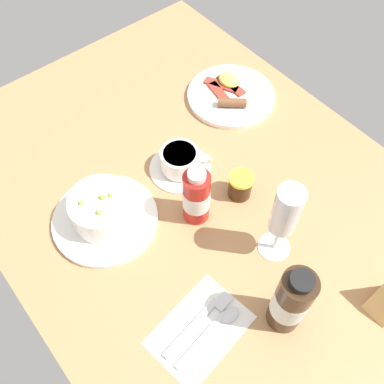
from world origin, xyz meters
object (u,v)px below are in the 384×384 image
at_px(jam_jar, 240,185).
at_px(sauce_bottle_red, 196,197).
at_px(wine_glass, 285,214).
at_px(breakfast_plate, 230,94).
at_px(porridge_bowl, 103,212).
at_px(sauce_bottle_brown, 291,301).
at_px(coffee_cup, 180,162).
at_px(cutlery_setting, 202,328).

bearing_deg(jam_jar, sauce_bottle_red, -100.32).
distance_m(wine_glass, sauce_bottle_red, 0.19).
bearing_deg(wine_glass, breakfast_plate, 149.53).
bearing_deg(jam_jar, porridge_bowl, -115.91).
bearing_deg(porridge_bowl, jam_jar, 64.09).
distance_m(sauce_bottle_brown, breakfast_plate, 0.58).
xyz_separation_m(porridge_bowl, sauce_bottle_brown, (0.38, 0.14, 0.05)).
bearing_deg(breakfast_plate, coffee_cup, -68.01).
xyz_separation_m(cutlery_setting, coffee_cup, (-0.31, 0.20, 0.02)).
distance_m(sauce_bottle_red, breakfast_plate, 0.37).
bearing_deg(breakfast_plate, sauce_bottle_red, -53.87).
distance_m(porridge_bowl, sauce_bottle_brown, 0.41).
xyz_separation_m(porridge_bowl, jam_jar, (0.13, 0.26, -0.01)).
distance_m(porridge_bowl, jam_jar, 0.29).
relative_size(porridge_bowl, coffee_cup, 1.59).
bearing_deg(breakfast_plate, jam_jar, -38.53).
xyz_separation_m(sauce_bottle_brown, breakfast_plate, (-0.48, 0.31, -0.08)).
distance_m(cutlery_setting, sauce_bottle_red, 0.25).
bearing_deg(cutlery_setting, breakfast_plate, 132.77).
xyz_separation_m(porridge_bowl, sauce_bottle_red, (0.11, 0.16, 0.03)).
bearing_deg(sauce_bottle_red, jam_jar, 79.68).
distance_m(porridge_bowl, coffee_cup, 0.21).
relative_size(porridge_bowl, wine_glass, 1.11).
bearing_deg(sauce_bottle_red, breakfast_plate, 126.13).
relative_size(cutlery_setting, sauce_bottle_brown, 1.07).
distance_m(porridge_bowl, breakfast_plate, 0.46).
xyz_separation_m(porridge_bowl, wine_glass, (0.27, 0.23, 0.10)).
xyz_separation_m(porridge_bowl, coffee_cup, (-0.01, 0.21, -0.01)).
bearing_deg(jam_jar, breakfast_plate, 141.47).
xyz_separation_m(wine_glass, jam_jar, (-0.14, 0.03, -0.10)).
bearing_deg(cutlery_setting, wine_glass, 98.61).
height_order(coffee_cup, wine_glass, wine_glass).
bearing_deg(wine_glass, cutlery_setting, -81.39).
xyz_separation_m(jam_jar, breakfast_plate, (-0.23, 0.19, -0.02)).
bearing_deg(porridge_bowl, wine_glass, 40.47).
bearing_deg(breakfast_plate, porridge_bowl, -76.98).
bearing_deg(sauce_bottle_red, coffee_cup, 156.89).
height_order(cutlery_setting, wine_glass, wine_glass).
bearing_deg(cutlery_setting, coffee_cup, 147.45).
height_order(wine_glass, sauce_bottle_brown, wine_glass).
xyz_separation_m(cutlery_setting, sauce_bottle_brown, (0.08, 0.13, 0.08)).
xyz_separation_m(coffee_cup, sauce_bottle_red, (0.11, -0.05, 0.04)).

